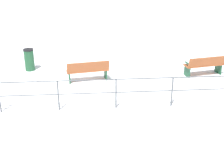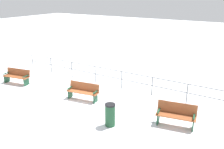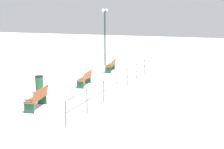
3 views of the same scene
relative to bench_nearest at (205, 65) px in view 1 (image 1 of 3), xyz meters
name	(u,v)px [view 1 (image 1 of 3)]	position (x,y,z in m)	size (l,w,h in m)	color
ground_plane	(88,79)	(-0.07, 4.94, -0.47)	(80.00, 80.00, 0.00)	white
bench_nearest	(205,65)	(0.00, 0.00, 0.00)	(0.85, 1.77, 0.88)	brown
bench_second	(88,70)	(-0.26, 4.93, 0.00)	(0.78, 1.75, 0.89)	brown
waterfront_railing	(87,89)	(-2.63, 4.94, 0.24)	(0.05, 13.19, 1.05)	#4C5156
trash_bin	(29,60)	(1.22, 7.52, 0.02)	(0.44, 0.44, 0.99)	#1E4C2D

